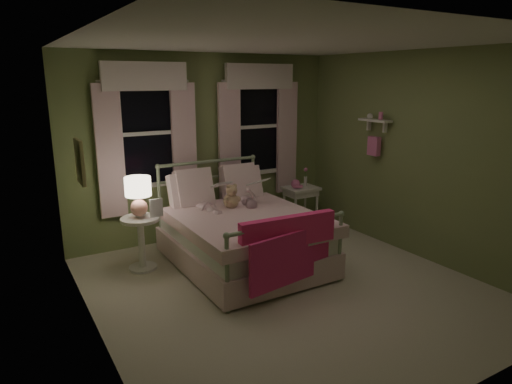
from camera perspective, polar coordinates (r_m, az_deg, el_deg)
room_shell at (r=4.76m, az=4.12°, el=2.43°), size 4.20×4.20×4.20m
bed at (r=5.64m, az=-1.81°, el=-5.33°), size 1.58×2.04×1.18m
pink_throw at (r=4.74m, az=4.20°, el=-6.29°), size 1.10×0.25×0.71m
child_left at (r=5.73m, az=-6.34°, el=0.72°), size 0.28×0.18×0.75m
child_right at (r=5.98m, az=-1.44°, el=1.26°), size 0.42×0.36×0.73m
book_left at (r=5.50m, az=-5.27°, el=0.39°), size 0.21×0.14×0.26m
book_right at (r=5.77m, az=-0.23°, el=0.65°), size 0.23×0.18×0.26m
teddy_bear at (r=5.75m, az=-3.10°, el=-0.74°), size 0.24×0.20×0.32m
nightstand_left at (r=5.66m, az=-14.18°, el=-5.35°), size 0.46×0.46×0.65m
table_lamp at (r=5.51m, az=-14.51°, el=-0.08°), size 0.31×0.31×0.47m
book_nightstand at (r=5.54m, az=-13.10°, el=-3.10°), size 0.17×0.23×0.02m
nightstand_right at (r=6.97m, az=5.62°, el=-0.18°), size 0.50×0.40×0.64m
pink_toy at (r=6.87m, az=5.00°, el=0.99°), size 0.14×0.19×0.14m
bud_vase at (r=7.03m, az=6.22°, el=1.92°), size 0.06×0.06×0.28m
window_left at (r=6.17m, az=-13.45°, el=7.77°), size 1.34×0.13×1.96m
window_right at (r=6.86m, az=0.35°, el=8.75°), size 1.34×0.13×1.96m
wall_shelf at (r=6.47m, az=14.60°, el=7.10°), size 0.15×0.50×0.60m
framed_picture at (r=4.55m, az=-21.15°, el=3.54°), size 0.03×0.32×0.42m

